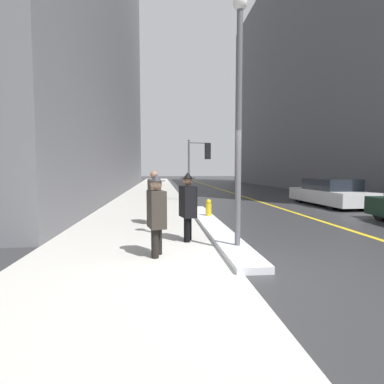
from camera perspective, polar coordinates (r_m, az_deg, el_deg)
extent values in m
plane|color=#2D2D30|center=(5.28, 9.26, -14.65)|extent=(160.00, 160.00, 0.00)
cube|color=#B2AFA8|center=(19.90, -7.96, -0.74)|extent=(4.00, 80.00, 0.01)
cube|color=gold|center=(20.59, 8.97, -0.59)|extent=(0.16, 80.00, 0.00)
cube|color=silver|center=(8.97, 3.86, -6.32)|extent=(0.63, 8.20, 0.13)
cube|color=slate|center=(27.80, -19.60, 27.69)|extent=(6.00, 36.00, 25.78)
cube|color=slate|center=(31.74, 22.59, 20.51)|extent=(6.00, 36.00, 21.57)
cylinder|color=#515156|center=(6.28, 8.88, 11.03)|extent=(0.12, 0.12, 4.90)
sphere|color=silver|center=(7.05, 9.15, 31.97)|extent=(0.28, 0.28, 0.28)
cylinder|color=#515156|center=(16.58, -0.60, 4.13)|extent=(0.11, 0.11, 3.37)
cylinder|color=#515156|center=(16.81, 1.23, 9.37)|extent=(1.10, 0.26, 0.07)
cube|color=black|center=(16.94, 3.02, 7.79)|extent=(0.33, 0.25, 0.90)
sphere|color=red|center=(17.08, 2.89, 8.73)|extent=(0.19, 0.19, 0.19)
sphere|color=orange|center=(17.06, 2.88, 7.77)|extent=(0.19, 0.19, 0.19)
sphere|color=green|center=(17.04, 2.88, 6.80)|extent=(0.19, 0.19, 0.19)
cylinder|color=black|center=(6.07, -6.42, -8.06)|extent=(0.14, 0.14, 0.83)
cylinder|color=black|center=(5.84, -7.07, -8.58)|extent=(0.14, 0.14, 0.83)
cube|color=#2D2823|center=(5.86, -6.78, -3.28)|extent=(0.40, 0.55, 0.72)
sphere|color=tan|center=(5.82, -6.82, 1.50)|extent=(0.22, 0.22, 0.22)
cylinder|color=#28282D|center=(5.82, -6.83, 2.11)|extent=(0.35, 0.35, 0.01)
cone|color=#28282D|center=(5.82, -6.83, 2.77)|extent=(0.21, 0.21, 0.13)
cylinder|color=black|center=(7.30, -0.64, -5.92)|extent=(0.15, 0.15, 0.84)
cylinder|color=black|center=(7.05, -0.97, -6.28)|extent=(0.15, 0.15, 0.84)
cube|color=black|center=(7.10, -0.81, -1.85)|extent=(0.41, 0.56, 0.73)
sphere|color=#8C664C|center=(7.06, -0.81, 2.16)|extent=(0.23, 0.23, 0.23)
cylinder|color=black|center=(7.06, -0.81, 2.67)|extent=(0.35, 0.35, 0.01)
cone|color=black|center=(7.06, -0.81, 3.22)|extent=(0.22, 0.22, 0.14)
cylinder|color=#2A241B|center=(9.55, -6.97, -3.36)|extent=(0.16, 0.16, 0.90)
cylinder|color=#2A241B|center=(9.29, -7.37, -3.57)|extent=(0.16, 0.16, 0.90)
cube|color=#473D2D|center=(9.36, -7.20, 0.01)|extent=(0.44, 0.60, 0.79)
sphere|color=#8C664C|center=(9.34, -7.23, 3.28)|extent=(0.24, 0.24, 0.24)
cube|color=black|center=(9.74, -7.65, -0.83)|extent=(0.15, 0.24, 0.28)
cylinder|color=black|center=(11.86, 32.37, -3.02)|extent=(0.27, 0.71, 0.69)
cube|color=silver|center=(15.85, 24.64, -0.71)|extent=(1.91, 4.78, 0.61)
cube|color=black|center=(15.72, 24.93, 1.33)|extent=(1.71, 2.50, 0.53)
cylinder|color=black|center=(16.75, 19.73, -0.77)|extent=(0.23, 0.65, 0.65)
cylinder|color=black|center=(17.51, 24.20, -0.69)|extent=(0.23, 0.65, 0.65)
cylinder|color=black|center=(14.22, 25.15, -1.76)|extent=(0.23, 0.65, 0.65)
cylinder|color=black|center=(15.10, 30.06, -1.60)|extent=(0.23, 0.65, 0.65)
cylinder|color=gold|center=(10.37, 3.17, -3.71)|extent=(0.20, 0.20, 0.55)
sphere|color=gold|center=(10.33, 3.18, -1.87)|extent=(0.18, 0.18, 0.18)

